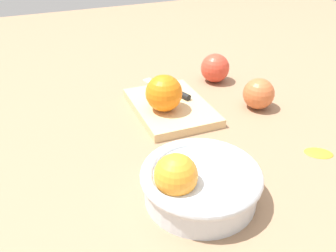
% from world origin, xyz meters
% --- Properties ---
extents(ground_plane, '(2.40, 2.40, 0.00)m').
position_xyz_m(ground_plane, '(0.00, 0.00, 0.00)').
color(ground_plane, '#997556').
extents(bowl, '(0.18, 0.18, 0.09)m').
position_xyz_m(bowl, '(-0.12, 0.10, 0.03)').
color(bowl, silver).
rests_on(bowl, ground_plane).
extents(cutting_board, '(0.23, 0.16, 0.02)m').
position_xyz_m(cutting_board, '(0.15, 0.03, 0.01)').
color(cutting_board, '#DBB77F').
rests_on(cutting_board, ground_plane).
extents(orange_on_board, '(0.08, 0.08, 0.08)m').
position_xyz_m(orange_on_board, '(0.13, 0.05, 0.06)').
color(orange_on_board, orange).
rests_on(orange_on_board, cutting_board).
extents(knife, '(0.15, 0.06, 0.01)m').
position_xyz_m(knife, '(0.20, -0.00, 0.02)').
color(knife, silver).
rests_on(knife, cutting_board).
extents(apple_front_right, '(0.07, 0.07, 0.07)m').
position_xyz_m(apple_front_right, '(0.26, -0.15, 0.04)').
color(apple_front_right, '#D6422D').
rests_on(apple_front_right, ground_plane).
extents(apple_front_right_2, '(0.07, 0.07, 0.07)m').
position_xyz_m(apple_front_right_2, '(0.09, -0.16, 0.03)').
color(apple_front_right_2, '#CC6638').
rests_on(apple_front_right_2, ground_plane).
extents(citrus_peel, '(0.06, 0.06, 0.01)m').
position_xyz_m(citrus_peel, '(-0.11, -0.16, 0.00)').
color(citrus_peel, orange).
rests_on(citrus_peel, ground_plane).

